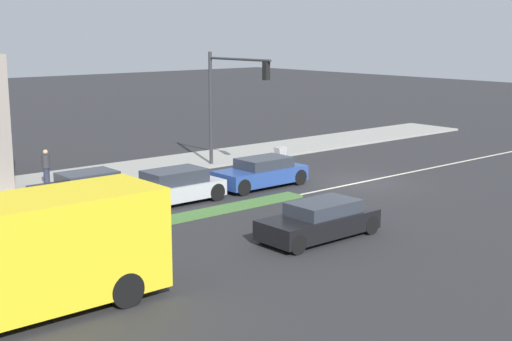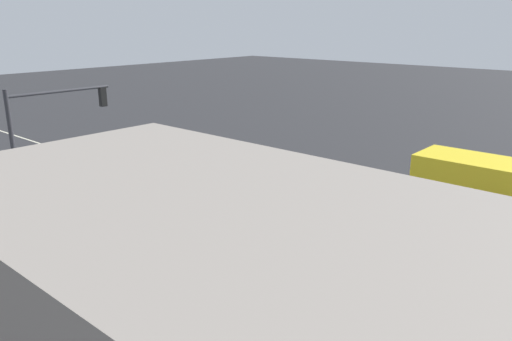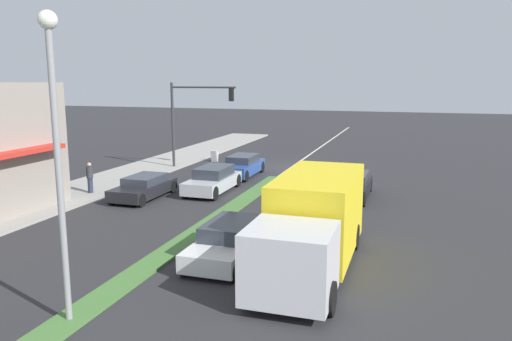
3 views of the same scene
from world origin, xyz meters
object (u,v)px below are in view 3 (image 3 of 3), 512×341
Objects in this scene: suv_black at (352,186)px; sedan_silver at (213,180)px; traffic_signal_main at (192,111)px; coupe_blue at (242,166)px; pedestrian at (90,177)px; sedan_dark at (144,187)px; delivery_truck at (313,223)px; warning_aframe_sign at (215,156)px; street_lamp at (56,131)px; van_white at (230,241)px.

suv_black is 7.27m from sedan_silver.
traffic_signal_main is 1.35× the size of coupe_blue.
coupe_blue reaches higher than suv_black.
sedan_dark is (-2.99, -0.26, -0.40)m from pedestrian.
warning_aframe_sign is at bearing -59.07° from delivery_truck.
street_lamp reaches higher than coupe_blue.
sedan_silver is at bearing 8.17° from suv_black.
pedestrian is 0.37× the size of van_white.
suv_black is (0.00, -10.05, -0.86)m from delivery_truck.
traffic_signal_main is 12.61m from suv_black.
delivery_truck is 12.06m from sedan_dark.
delivery_truck is at bearing 128.62° from sedan_silver.
suv_black is at bearing -164.38° from pedestrian.
delivery_truck is (-12.99, 6.41, 0.51)m from pedestrian.
traffic_signal_main reaches higher than sedan_silver.
suv_black is at bearing -161.35° from sedan_dark.
traffic_signal_main is 0.75× the size of delivery_truck.
sedan_silver is (4.40, -9.09, 0.06)m from van_white.
coupe_blue is (7.20, -3.66, 0.03)m from suv_black.
sedan_dark is at bearing -175.08° from pedestrian.
van_white is at bearing 113.91° from warning_aframe_sign.
suv_black is (-11.12, 4.94, -3.30)m from traffic_signal_main.
traffic_signal_main reaches higher than suv_black.
delivery_truck is at bearing 126.58° from traffic_signal_main.
warning_aframe_sign is 0.20× the size of suv_black.
sedan_dark is at bearing 18.65° from suv_black.
sedan_dark is at bearing -43.13° from van_white.
van_white is 10.10m from sedan_silver.
sedan_dark is 7.57m from coupe_blue.
sedan_dark is at bearing 68.29° from coupe_blue.
van_white is at bearing 136.87° from sedan_dark.
coupe_blue is (7.20, -13.70, -0.84)m from delivery_truck.
street_lamp reaches higher than warning_aframe_sign.
van_white is at bearing 115.84° from sedan_silver.
traffic_signal_main is at bearing -23.95° from suv_black.
street_lamp reaches higher than van_white.
sedan_silver is (7.20, -9.01, -0.81)m from delivery_truck.
van_white is at bearing 118.93° from traffic_signal_main.
street_lamp is 19.78m from coupe_blue.
pedestrian is at bearing -26.27° from delivery_truck.
sedan_dark is at bearing 39.91° from sedan_silver.
sedan_silver is 4.69m from coupe_blue.
street_lamp is 1.71× the size of sedan_silver.
sedan_dark is 10.55m from suv_black.
sedan_silver is at bearing -155.83° from pedestrian.
coupe_blue reaches higher than van_white.
pedestrian is 3.03m from sedan_dark.
pedestrian reaches higher than van_white.
coupe_blue is (-3.92, 1.28, -3.27)m from traffic_signal_main.
coupe_blue is (0.00, -4.69, -0.02)m from sedan_silver.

